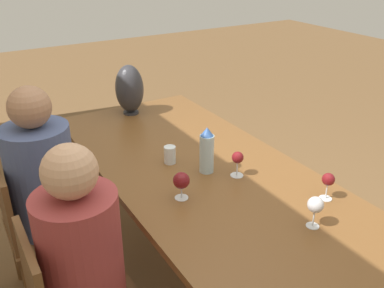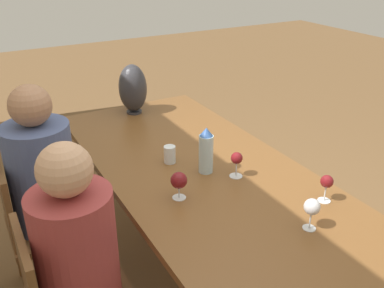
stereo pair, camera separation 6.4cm
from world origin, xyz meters
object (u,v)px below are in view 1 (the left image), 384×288
object	(u,v)px
wine_glass_1	(328,180)
vase	(129,89)
wine_glass_3	(181,181)
water_bottle	(207,151)
person_far	(47,190)
water_tumbler	(170,155)
person_near	(86,266)
wine_glass_0	(316,205)
chair_far	(37,225)
wine_glass_2	(238,159)

from	to	relation	value
wine_glass_1	vase	bearing A→B (deg)	13.11
wine_glass_1	wine_glass_3	size ratio (longest dim) A/B	1.00
water_bottle	wine_glass_3	xyz separation A→B (m)	(-0.16, 0.25, -0.03)
wine_glass_3	person_far	world-z (taller)	person_far
water_tumbler	wine_glass_3	bearing A→B (deg)	160.49
water_bottle	person_near	distance (m)	0.84
water_bottle	wine_glass_3	size ratio (longest dim) A/B	1.86
wine_glass_1	person_near	bearing A→B (deg)	76.71
water_bottle	wine_glass_0	bearing A→B (deg)	-168.43
water_bottle	chair_far	xyz separation A→B (m)	(0.40, 0.84, -0.42)
person_near	water_bottle	bearing A→B (deg)	-71.27
water_tumbler	wine_glass_0	size ratio (longest dim) A/B	0.67
water_tumbler	person_far	bearing A→B (deg)	71.54
chair_far	person_near	world-z (taller)	person_near
wine_glass_1	wine_glass_2	distance (m)	0.46
wine_glass_0	water_bottle	bearing A→B (deg)	11.57
person_near	water_tumbler	bearing A→B (deg)	-55.16
water_bottle	wine_glass_1	world-z (taller)	water_bottle
vase	person_near	xyz separation A→B (m)	(-1.25, 0.76, -0.29)
vase	wine_glass_3	xyz separation A→B (m)	(-1.16, 0.24, -0.09)
wine_glass_2	wine_glass_3	bearing A→B (deg)	96.32
water_tumbler	vase	distance (m)	0.83
water_tumbler	wine_glass_1	world-z (taller)	wine_glass_1
wine_glass_1	wine_glass_2	size ratio (longest dim) A/B	0.99
water_tumbler	person_near	distance (m)	0.80
water_tumbler	wine_glass_0	xyz separation A→B (m)	(-0.84, -0.25, 0.06)
water_bottle	water_tumbler	size ratio (longest dim) A/B	2.61
wine_glass_2	chair_far	bearing A→B (deg)	61.30
water_tumbler	vase	bearing A→B (deg)	-8.08
chair_far	person_far	bearing A→B (deg)	-90.00
water_bottle	chair_far	world-z (taller)	water_bottle
vase	water_bottle	bearing A→B (deg)	-179.59
person_far	wine_glass_2	bearing A→B (deg)	-120.86
water_bottle	wine_glass_2	world-z (taller)	water_bottle
water_bottle	wine_glass_1	bearing A→B (deg)	-146.37
wine_glass_1	person_far	size ratio (longest dim) A/B	0.11
wine_glass_3	water_tumbler	bearing A→B (deg)	-19.51
water_tumbler	chair_far	distance (m)	0.83
wine_glass_1	person_far	distance (m)	1.45
wine_glass_2	wine_glass_3	size ratio (longest dim) A/B	1.01
vase	wine_glass_0	distance (m)	1.65
water_bottle	water_tumbler	distance (m)	0.24
wine_glass_1	person_near	size ratio (longest dim) A/B	0.11
wine_glass_3	chair_far	distance (m)	0.91
person_far	wine_glass_3	bearing A→B (deg)	-137.38
vase	water_tumbler	bearing A→B (deg)	171.92
chair_far	person_far	distance (m)	0.21
wine_glass_2	person_near	distance (m)	0.91
water_bottle	vase	distance (m)	1.00
wine_glass_0	person_far	bearing A→B (deg)	40.47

